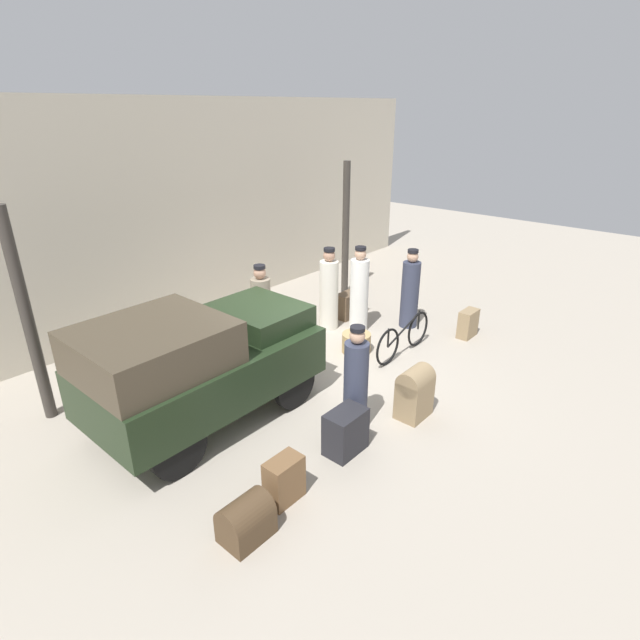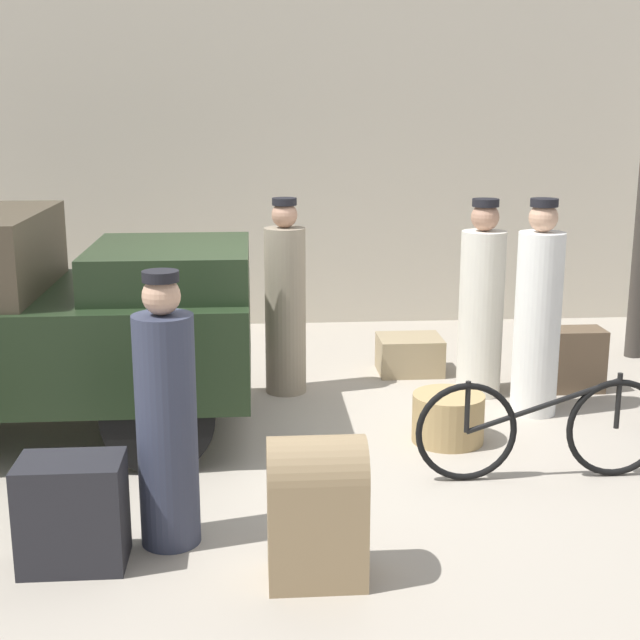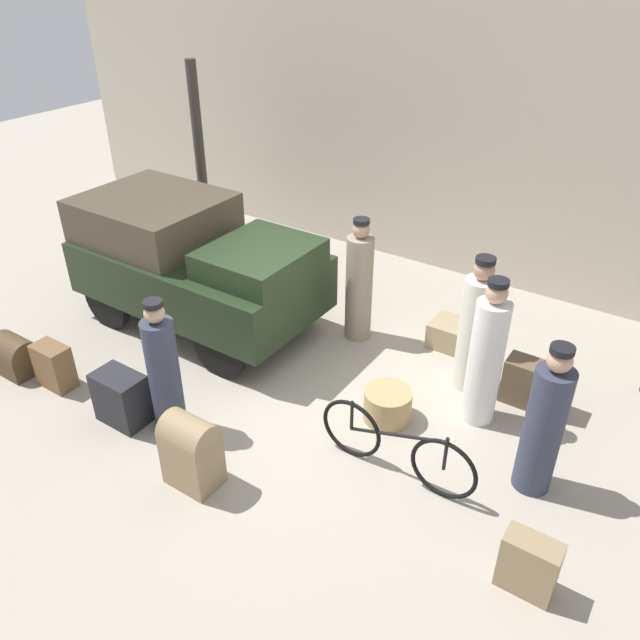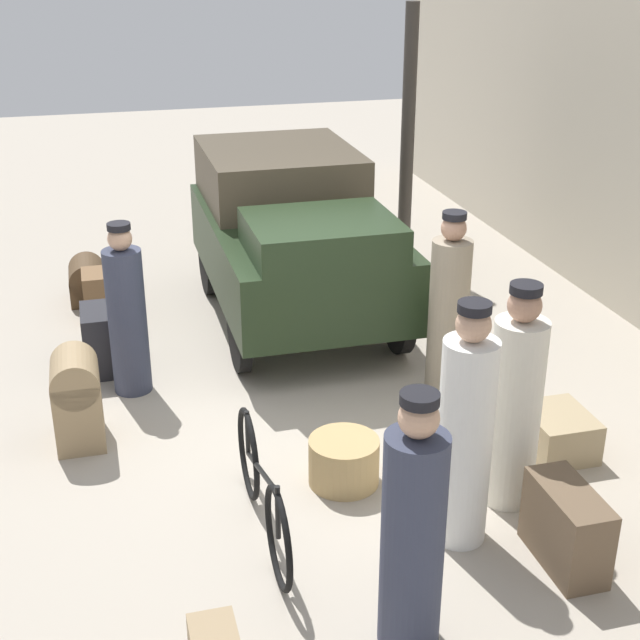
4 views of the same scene
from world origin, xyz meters
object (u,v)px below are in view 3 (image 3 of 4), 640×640
object	(u,v)px
truck	(192,259)
trunk_wicker_pale	(121,398)
porter_standing_middle	(486,358)
porter_carrying_trunk	(164,372)
trunk_large_brown	(15,355)
suitcase_black_upright	(54,366)
trunk_umber_medium	(454,335)
conductor_in_dark_uniform	(475,330)
wicker_basket	(388,405)
porter_with_bicycle	(544,426)
bicycle	(396,447)
suitcase_small_leather	(534,385)
trunk_barrel_dark	(191,450)
porter_lifting_near_truck	(359,285)
suitcase_tan_flat	(529,565)

from	to	relation	value
truck	trunk_wicker_pale	bearing A→B (deg)	-68.68
porter_standing_middle	porter_carrying_trunk	xyz separation A→B (m)	(-2.81, -2.05, -0.08)
trunk_large_brown	suitcase_black_upright	bearing A→B (deg)	7.53
porter_carrying_trunk	trunk_wicker_pale	size ratio (longest dim) A/B	2.61
truck	trunk_umber_medium	distance (m)	3.68
trunk_large_brown	conductor_in_dark_uniform	bearing A→B (deg)	31.12
wicker_basket	porter_with_bicycle	size ratio (longest dim) A/B	0.33
bicycle	trunk_umber_medium	distance (m)	2.58
bicycle	porter_with_bicycle	size ratio (longest dim) A/B	1.04
trunk_umber_medium	trunk_wicker_pale	size ratio (longest dim) A/B	0.97
bicycle	wicker_basket	size ratio (longest dim) A/B	3.18
porter_standing_middle	porter_with_bicycle	world-z (taller)	porter_standing_middle
suitcase_small_leather	suitcase_black_upright	world-z (taller)	suitcase_black_upright
trunk_barrel_dark	suitcase_black_upright	bearing A→B (deg)	174.72
trunk_barrel_dark	porter_with_bicycle	bearing A→B (deg)	33.25
trunk_large_brown	suitcase_black_upright	world-z (taller)	suitcase_black_upright
porter_lifting_near_truck	suitcase_tan_flat	size ratio (longest dim) A/B	3.06
porter_carrying_trunk	suitcase_small_leather	xyz separation A→B (m)	(3.25, 2.62, -0.46)
trunk_wicker_pale	trunk_barrel_dark	bearing A→B (deg)	-10.73
suitcase_black_upright	porter_carrying_trunk	bearing A→B (deg)	8.44
porter_with_bicycle	porter_carrying_trunk	bearing A→B (deg)	-159.40
trunk_umber_medium	trunk_wicker_pale	xyz separation A→B (m)	(-2.49, -3.50, 0.13)
trunk_umber_medium	suitcase_small_leather	xyz separation A→B (m)	(1.27, -0.64, 0.11)
porter_with_bicycle	trunk_barrel_dark	bearing A→B (deg)	-146.75
suitcase_tan_flat	trunk_barrel_dark	bearing A→B (deg)	-168.12
wicker_basket	porter_with_bicycle	xyz separation A→B (m)	(1.69, -0.09, 0.58)
suitcase_small_leather	suitcase_tan_flat	xyz separation A→B (m)	(0.72, -2.44, 0.00)
porter_with_bicycle	trunk_barrel_dark	distance (m)	3.40
porter_standing_middle	trunk_barrel_dark	distance (m)	3.25
porter_with_bicycle	trunk_large_brown	bearing A→B (deg)	-164.11
porter_lifting_near_truck	trunk_large_brown	world-z (taller)	porter_lifting_near_truck
porter_standing_middle	porter_carrying_trunk	bearing A→B (deg)	-143.78
porter_with_bicycle	conductor_in_dark_uniform	xyz separation A→B (m)	(-1.18, 1.21, 0.03)
conductor_in_dark_uniform	trunk_wicker_pale	size ratio (longest dim) A/B	2.79
wicker_basket	trunk_barrel_dark	bearing A→B (deg)	-120.35
porter_lifting_near_truck	porter_standing_middle	bearing A→B (deg)	-19.49
truck	suitcase_tan_flat	bearing A→B (deg)	-17.41
porter_standing_middle	conductor_in_dark_uniform	size ratio (longest dim) A/B	1.03
porter_lifting_near_truck	trunk_wicker_pale	size ratio (longest dim) A/B	2.79
porter_with_bicycle	truck	bearing A→B (deg)	174.62
truck	trunk_large_brown	xyz separation A→B (m)	(-1.05, -2.18, -0.74)
bicycle	truck	bearing A→B (deg)	163.57
trunk_umber_medium	porter_with_bicycle	bearing A→B (deg)	-48.55
porter_with_bicycle	conductor_in_dark_uniform	bearing A→B (deg)	134.18
wicker_basket	suitcase_tan_flat	bearing A→B (deg)	-32.43
porter_carrying_trunk	trunk_large_brown	xyz separation A→B (m)	(-2.37, -0.34, -0.51)
trunk_barrel_dark	suitcase_black_upright	size ratio (longest dim) A/B	1.42
porter_with_bicycle	wicker_basket	bearing A→B (deg)	176.95
conductor_in_dark_uniform	trunk_umber_medium	xyz separation A→B (m)	(-0.50, 0.68, -0.61)
trunk_wicker_pale	trunk_large_brown	world-z (taller)	trunk_wicker_pale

